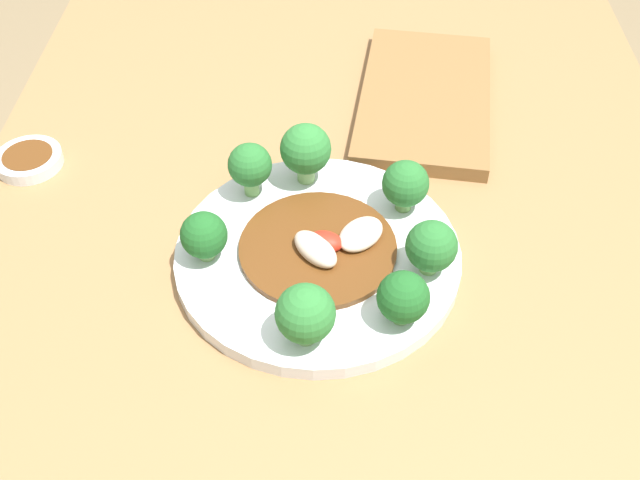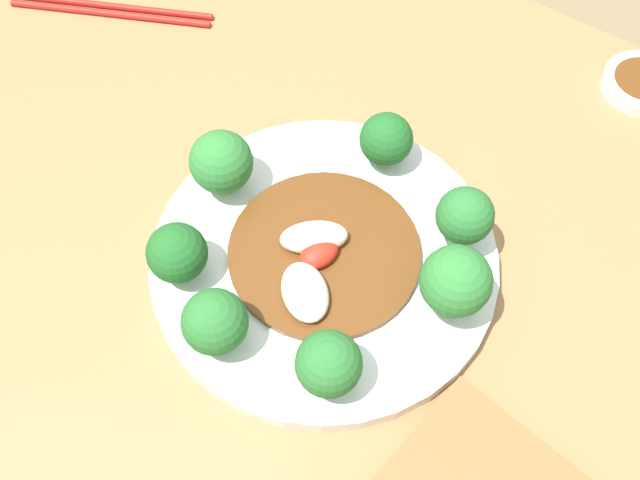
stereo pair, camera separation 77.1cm
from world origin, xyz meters
The scene contains 12 objects.
ground_plane centered at (0.00, 0.00, 0.00)m, with size 8.00×8.00×0.00m, color #7F6B4C.
table centered at (0.00, 0.00, 0.35)m, with size 1.16×0.86×0.70m.
plate centered at (0.00, 0.02, 0.71)m, with size 0.30×0.30×0.02m.
broccoli_northeast centered at (0.09, 0.09, 0.76)m, with size 0.05×0.05×0.07m.
broccoli_west centered at (-0.12, 0.03, 0.75)m, with size 0.06×0.06×0.07m.
broccoli_east centered at (0.11, 0.03, 0.76)m, with size 0.06×0.06×0.07m.
broccoli_southeast centered at (0.07, -0.08, 0.75)m, with size 0.05×0.05×0.06m.
broccoli_north centered at (-0.01, 0.13, 0.75)m, with size 0.05×0.05×0.06m.
broccoli_south centered at (-0.02, -0.10, 0.75)m, with size 0.05×0.05×0.06m.
broccoli_southwest centered at (-0.09, -0.07, 0.75)m, with size 0.05×0.05×0.06m.
stirfry_center centered at (0.00, 0.01, 0.72)m, with size 0.17×0.17×0.03m.
chopsticks centered at (-0.38, 0.15, 0.70)m, with size 0.21×0.12×0.01m.
Camera 2 is at (0.18, -0.25, 1.28)m, focal length 42.00 mm.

